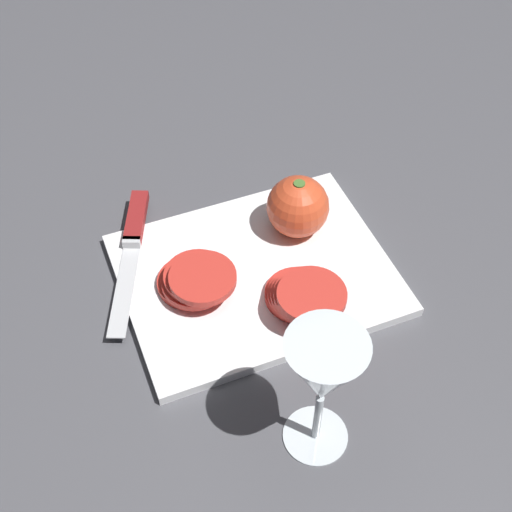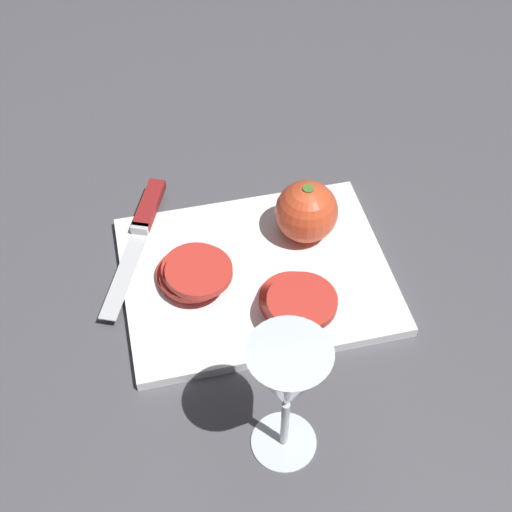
{
  "view_description": "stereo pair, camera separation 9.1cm",
  "coord_description": "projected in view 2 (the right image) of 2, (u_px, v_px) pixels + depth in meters",
  "views": [
    {
      "loc": [
        0.28,
        0.56,
        0.73
      ],
      "look_at": [
        0.06,
        0.0,
        0.04
      ],
      "focal_mm": 50.0,
      "sensor_mm": 36.0,
      "label": 1
    },
    {
      "loc": [
        0.19,
        0.58,
        0.73
      ],
      "look_at": [
        0.06,
        0.0,
        0.04
      ],
      "focal_mm": 50.0,
      "sensor_mm": 36.0,
      "label": 2
    }
  ],
  "objects": [
    {
      "name": "ground_plane",
      "position": [
        298.0,
        270.0,
        0.95
      ],
      "size": [
        3.0,
        3.0,
        0.0
      ],
      "primitive_type": "plane",
      "color": "#4C4C51"
    },
    {
      "name": "cutting_board",
      "position": [
        256.0,
        274.0,
        0.94
      ],
      "size": [
        0.35,
        0.27,
        0.01
      ],
      "color": "white",
      "rests_on": "ground_plane"
    },
    {
      "name": "wine_glass",
      "position": [
        287.0,
        383.0,
        0.7
      ],
      "size": [
        0.08,
        0.08,
        0.18
      ],
      "color": "silver",
      "rests_on": "ground_plane"
    },
    {
      "name": "whole_tomato",
      "position": [
        306.0,
        212.0,
        0.95
      ],
      "size": [
        0.08,
        0.08,
        0.09
      ],
      "color": "#DB4C28",
      "rests_on": "cutting_board"
    },
    {
      "name": "knife",
      "position": [
        145.0,
        218.0,
        0.99
      ],
      "size": [
        0.12,
        0.23,
        0.01
      ],
      "rotation": [
        0.0,
        0.0,
        1.17
      ],
      "color": "silver",
      "rests_on": "cutting_board"
    },
    {
      "name": "tomato_slice_stack_near",
      "position": [
        194.0,
        273.0,
        0.91
      ],
      "size": [
        0.1,
        0.11,
        0.04
      ],
      "color": "red",
      "rests_on": "cutting_board"
    },
    {
      "name": "tomato_slice_stack_far",
      "position": [
        297.0,
        300.0,
        0.87
      ],
      "size": [
        0.09,
        0.12,
        0.05
      ],
      "color": "red",
      "rests_on": "cutting_board"
    }
  ]
}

